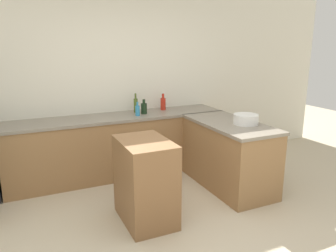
{
  "coord_description": "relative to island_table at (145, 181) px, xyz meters",
  "views": [
    {
      "loc": [
        -1.25,
        -2.52,
        1.89
      ],
      "look_at": [
        0.33,
        0.93,
        0.93
      ],
      "focal_mm": 35.0,
      "sensor_mm": 36.0,
      "label": 1
    }
  ],
  "objects": [
    {
      "name": "ground_plane",
      "position": [
        0.11,
        -0.55,
        -0.46
      ],
      "size": [
        14.0,
        14.0,
        0.0
      ],
      "primitive_type": "plane",
      "color": "beige"
    },
    {
      "name": "counter_peninsula",
      "position": [
        1.34,
        0.38,
        -0.01
      ],
      "size": [
        0.69,
        1.42,
        0.89
      ],
      "color": "olive",
      "rests_on": "ground_plane"
    },
    {
      "name": "counter_back",
      "position": [
        0.11,
        1.38,
        -0.01
      ],
      "size": [
        3.14,
        0.64,
        0.89
      ],
      "color": "olive",
      "rests_on": "ground_plane"
    },
    {
      "name": "island_table",
      "position": [
        0.0,
        0.0,
        0.0
      ],
      "size": [
        0.5,
        0.74,
        0.91
      ],
      "color": "brown",
      "rests_on": "ground_plane"
    },
    {
      "name": "olive_oil_bottle",
      "position": [
        0.43,
        1.49,
        0.55
      ],
      "size": [
        0.06,
        0.06,
        0.29
      ],
      "color": "#475B1E",
      "rests_on": "counter_back"
    },
    {
      "name": "mixing_bowl",
      "position": [
        1.47,
        0.22,
        0.5
      ],
      "size": [
        0.32,
        0.32,
        0.13
      ],
      "color": "white",
      "rests_on": "counter_peninsula"
    },
    {
      "name": "wall_back",
      "position": [
        0.11,
        1.72,
        0.89
      ],
      "size": [
        8.0,
        0.06,
        2.7
      ],
      "color": "silver",
      "rests_on": "ground_plane"
    },
    {
      "name": "hot_sauce_bottle",
      "position": [
        0.88,
        1.51,
        0.53
      ],
      "size": [
        0.08,
        0.08,
        0.25
      ],
      "color": "red",
      "rests_on": "counter_back"
    },
    {
      "name": "wine_bottle_dark",
      "position": [
        0.51,
        1.36,
        0.52
      ],
      "size": [
        0.09,
        0.09,
        0.21
      ],
      "color": "black",
      "rests_on": "counter_back"
    },
    {
      "name": "dish_soap_bottle",
      "position": [
        0.37,
        1.27,
        0.51
      ],
      "size": [
        0.06,
        0.06,
        0.2
      ],
      "color": "#338CBF",
      "rests_on": "counter_back"
    }
  ]
}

